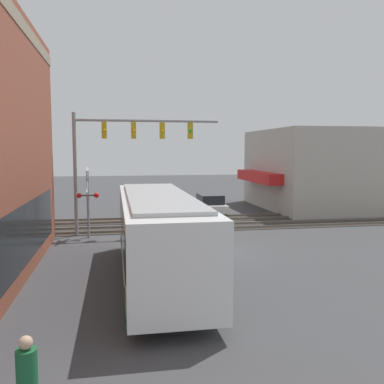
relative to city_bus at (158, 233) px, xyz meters
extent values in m
plane|color=#424244|center=(4.04, -2.80, -1.74)|extent=(120.00, 120.00, 0.00)
cube|color=gray|center=(0.07, 4.85, 7.51)|extent=(16.65, 0.36, 0.50)
cube|color=black|center=(0.07, 4.75, -0.04)|extent=(13.82, 0.12, 2.20)
cube|color=#B2ADA3|center=(17.35, -14.68, 1.42)|extent=(11.20, 8.76, 6.33)
cube|color=red|center=(17.35, -9.75, 0.86)|extent=(7.84, 1.20, 0.80)
cube|color=white|center=(0.01, 0.00, -0.01)|extent=(10.94, 2.55, 2.62)
cube|color=black|center=(0.01, 0.00, 0.38)|extent=(10.72, 2.59, 1.10)
cube|color=#288438|center=(0.01, 0.00, -1.15)|extent=(10.72, 2.58, 0.24)
cube|color=#A5A8AA|center=(0.01, 0.00, 1.36)|extent=(9.30, 2.17, 0.12)
cylinder|color=black|center=(3.28, 0.00, -1.24)|extent=(1.00, 2.57, 1.00)
cylinder|color=black|center=(-3.66, 0.00, -1.24)|extent=(1.00, 2.57, 1.00)
cylinder|color=gray|center=(8.96, 3.64, 1.63)|extent=(0.20, 0.20, 6.75)
cylinder|color=gray|center=(8.96, -0.36, 4.61)|extent=(0.16, 7.99, 0.16)
cube|color=gold|center=(8.96, 2.04, 4.06)|extent=(0.30, 0.27, 0.90)
sphere|color=yellow|center=(8.80, 2.04, 4.06)|extent=(0.20, 0.20, 0.20)
cube|color=gold|center=(8.96, 0.44, 4.06)|extent=(0.30, 0.27, 0.90)
sphere|color=yellow|center=(8.80, 0.44, 4.06)|extent=(0.20, 0.20, 0.20)
cube|color=gold|center=(8.96, -1.15, 4.06)|extent=(0.30, 0.27, 0.90)
sphere|color=yellow|center=(8.80, -1.15, 4.06)|extent=(0.20, 0.20, 0.20)
cube|color=gold|center=(8.96, -2.75, 4.06)|extent=(0.30, 0.27, 0.90)
sphere|color=green|center=(8.80, -2.75, 4.06)|extent=(0.20, 0.20, 0.20)
cylinder|color=gray|center=(8.27, 2.95, 0.06)|extent=(0.14, 0.14, 3.60)
cube|color=white|center=(8.27, 2.95, 1.36)|extent=(1.41, 0.06, 1.41)
cube|color=white|center=(8.27, 2.95, 1.36)|extent=(1.41, 0.06, 1.41)
cylinder|color=#38383A|center=(8.27, 2.95, 0.56)|extent=(0.08, 0.90, 0.08)
sphere|color=red|center=(8.22, 2.50, 0.56)|extent=(0.28, 0.28, 0.28)
sphere|color=red|center=(8.22, 3.40, 0.56)|extent=(0.28, 0.28, 0.28)
cube|color=#332D28|center=(10.04, -2.80, -1.73)|extent=(2.60, 60.00, 0.03)
cube|color=#6B6056|center=(9.33, -2.80, -1.67)|extent=(0.07, 60.00, 0.15)
cube|color=#6B6056|center=(10.76, -2.80, -1.67)|extent=(0.07, 60.00, 0.15)
cube|color=#332D28|center=(13.24, -2.80, -1.73)|extent=(2.60, 60.00, 0.03)
cube|color=#6B6056|center=(12.53, -2.80, -1.67)|extent=(0.07, 60.00, 0.15)
cube|color=#6B6056|center=(13.96, -2.80, -1.67)|extent=(0.07, 60.00, 0.15)
cube|color=silver|center=(15.77, -5.40, -1.22)|extent=(4.63, 1.80, 0.55)
cube|color=black|center=(15.54, -5.40, -0.61)|extent=(2.55, 1.62, 0.66)
cylinder|color=black|center=(17.20, -5.40, -1.42)|extent=(0.64, 1.82, 0.64)
cylinder|color=black|center=(14.33, -5.40, -1.42)|extent=(0.64, 1.82, 0.64)
cylinder|color=#195933|center=(-8.20, 2.94, -0.56)|extent=(0.34, 0.34, 0.70)
sphere|color=tan|center=(-8.20, 2.94, -0.09)|extent=(0.23, 0.23, 0.23)
camera|label=1|loc=(-15.14, 1.48, 2.99)|focal=40.00mm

